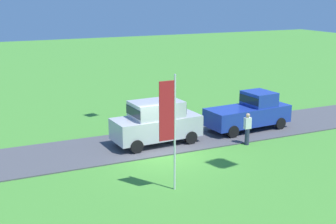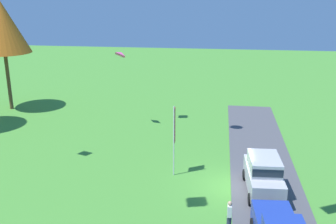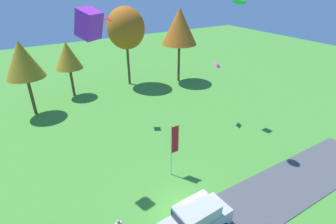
{
  "view_description": "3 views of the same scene",
  "coord_description": "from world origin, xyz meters",
  "px_view_note": "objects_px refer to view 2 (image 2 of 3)",
  "views": [
    {
      "loc": [
        8.89,
        19.6,
        7.83
      ],
      "look_at": [
        1.47,
        3.78,
        3.32
      ],
      "focal_mm": 50.0,
      "sensor_mm": 36.0,
      "label": 1
    },
    {
      "loc": [
        -22.39,
        0.88,
        11.77
      ],
      "look_at": [
        1.24,
        4.09,
        4.33
      ],
      "focal_mm": 42.0,
      "sensor_mm": 36.0,
      "label": 2
    },
    {
      "loc": [
        -7.95,
        -10.8,
        14.61
      ],
      "look_at": [
        1.24,
        4.36,
        5.53
      ],
      "focal_mm": 28.0,
      "sensor_mm": 36.0,
      "label": 3
    }
  ],
  "objects_px": {
    "tree_center_back": "(2,26)",
    "kite_diamond_high_right": "(121,54)",
    "person_on_lawn": "(229,216)",
    "flag_banner": "(174,131)",
    "car_suv_far_end": "(264,173)"
  },
  "relations": [
    {
      "from": "tree_center_back",
      "to": "kite_diamond_high_right",
      "type": "distance_m",
      "value": 13.39
    },
    {
      "from": "person_on_lawn",
      "to": "flag_banner",
      "type": "xyz_separation_m",
      "value": [
        6.19,
        3.55,
        2.14
      ]
    },
    {
      "from": "tree_center_back",
      "to": "kite_diamond_high_right",
      "type": "relative_size",
      "value": 10.91
    },
    {
      "from": "person_on_lawn",
      "to": "kite_diamond_high_right",
      "type": "height_order",
      "value": "kite_diamond_high_right"
    },
    {
      "from": "person_on_lawn",
      "to": "tree_center_back",
      "type": "xyz_separation_m",
      "value": [
        18.81,
        22.01,
        7.49
      ]
    },
    {
      "from": "car_suv_far_end",
      "to": "flag_banner",
      "type": "height_order",
      "value": "flag_banner"
    },
    {
      "from": "car_suv_far_end",
      "to": "tree_center_back",
      "type": "height_order",
      "value": "tree_center_back"
    },
    {
      "from": "person_on_lawn",
      "to": "tree_center_back",
      "type": "relative_size",
      "value": 0.16
    },
    {
      "from": "car_suv_far_end",
      "to": "person_on_lawn",
      "type": "relative_size",
      "value": 2.74
    },
    {
      "from": "car_suv_far_end",
      "to": "person_on_lawn",
      "type": "xyz_separation_m",
      "value": [
        -4.29,
        2.07,
        -0.42
      ]
    },
    {
      "from": "kite_diamond_high_right",
      "to": "flag_banner",
      "type": "bearing_deg",
      "value": -147.84
    },
    {
      "from": "person_on_lawn",
      "to": "tree_center_back",
      "type": "bearing_deg",
      "value": 49.48
    },
    {
      "from": "person_on_lawn",
      "to": "flag_banner",
      "type": "relative_size",
      "value": 0.36
    },
    {
      "from": "person_on_lawn",
      "to": "tree_center_back",
      "type": "distance_m",
      "value": 29.91
    },
    {
      "from": "flag_banner",
      "to": "kite_diamond_high_right",
      "type": "height_order",
      "value": "kite_diamond_high_right"
    }
  ]
}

